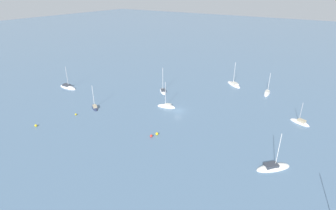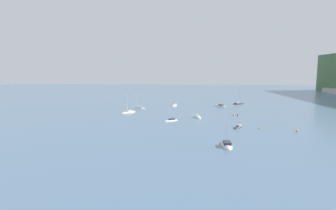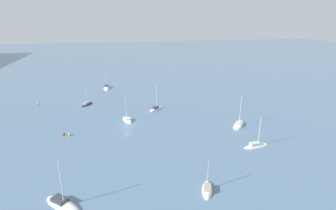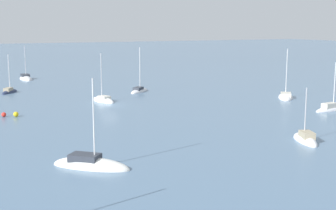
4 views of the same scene
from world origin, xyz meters
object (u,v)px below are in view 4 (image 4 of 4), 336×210
(sailboat_1, at_px, (26,79))
(mooring_buoy_1, at_px, (4,115))
(sailboat_0, at_px, (286,97))
(mooring_buoy_2, at_px, (16,114))
(sailboat_2, at_px, (305,141))
(sailboat_6, at_px, (9,92))
(sailboat_7, at_px, (91,166))
(sailboat_5, at_px, (331,109))
(sailboat_3, at_px, (139,91))
(sailboat_4, at_px, (103,101))

(sailboat_1, height_order, mooring_buoy_1, sailboat_1)
(sailboat_0, distance_m, mooring_buoy_2, 50.05)
(sailboat_0, relative_size, mooring_buoy_1, 14.05)
(sailboat_1, relative_size, mooring_buoy_2, 12.31)
(sailboat_2, bearing_deg, sailboat_6, 44.82)
(sailboat_1, relative_size, sailboat_7, 0.98)
(sailboat_0, relative_size, sailboat_5, 1.18)
(sailboat_7, distance_m, mooring_buoy_2, 30.26)
(sailboat_3, height_order, sailboat_5, sailboat_3)
(mooring_buoy_2, bearing_deg, sailboat_1, -11.12)
(sailboat_4, distance_m, sailboat_6, 24.04)
(sailboat_3, relative_size, sailboat_6, 1.16)
(sailboat_5, distance_m, mooring_buoy_2, 50.79)
(sailboat_1, distance_m, mooring_buoy_1, 51.86)
(sailboat_3, relative_size, sailboat_4, 1.02)
(sailboat_2, distance_m, mooring_buoy_1, 44.59)
(sailboat_6, distance_m, mooring_buoy_2, 27.72)
(sailboat_2, relative_size, sailboat_3, 0.74)
(sailboat_1, xyz_separation_m, sailboat_6, (-23.60, 7.30, 0.02))
(sailboat_2, xyz_separation_m, sailboat_5, (14.29, -18.68, 0.02))
(sailboat_0, height_order, sailboat_3, sailboat_0)
(sailboat_0, distance_m, sailboat_7, 54.37)
(sailboat_0, distance_m, sailboat_2, 35.15)
(sailboat_2, bearing_deg, sailboat_3, 22.54)
(mooring_buoy_1, bearing_deg, sailboat_2, -136.38)
(sailboat_0, relative_size, sailboat_3, 1.02)
(sailboat_4, relative_size, mooring_buoy_2, 12.43)
(sailboat_6, bearing_deg, sailboat_3, -79.77)
(sailboat_4, height_order, mooring_buoy_1, sailboat_4)
(sailboat_2, relative_size, sailboat_6, 0.86)
(sailboat_0, xyz_separation_m, sailboat_2, (-28.28, 20.87, 0.02))
(sailboat_2, xyz_separation_m, mooring_buoy_1, (32.28, 30.76, 0.25))
(mooring_buoy_2, bearing_deg, sailboat_7, -174.98)
(sailboat_2, xyz_separation_m, sailboat_6, (59.19, 26.31, 0.01))
(sailboat_6, bearing_deg, sailboat_1, 16.27)
(sailboat_0, xyz_separation_m, mooring_buoy_1, (4.00, 51.63, 0.27))
(sailboat_5, xyz_separation_m, sailboat_7, (-12.84, 45.10, -0.04))
(sailboat_3, bearing_deg, mooring_buoy_2, 169.05)
(sailboat_1, height_order, sailboat_3, sailboat_3)
(sailboat_3, distance_m, sailboat_5, 39.69)
(sailboat_1, xyz_separation_m, sailboat_7, (-81.33, 7.41, -0.00))
(sailboat_0, bearing_deg, sailboat_3, 86.30)
(sailboat_1, distance_m, sailboat_5, 78.18)
(sailboat_1, height_order, sailboat_2, sailboat_1)
(mooring_buoy_1, bearing_deg, mooring_buoy_2, -111.74)
(sailboat_3, relative_size, sailboat_7, 1.01)
(sailboat_0, bearing_deg, sailboat_2, -177.93)
(sailboat_1, relative_size, mooring_buoy_1, 13.35)
(sailboat_0, height_order, sailboat_6, sailboat_0)
(sailboat_3, distance_m, sailboat_6, 27.08)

